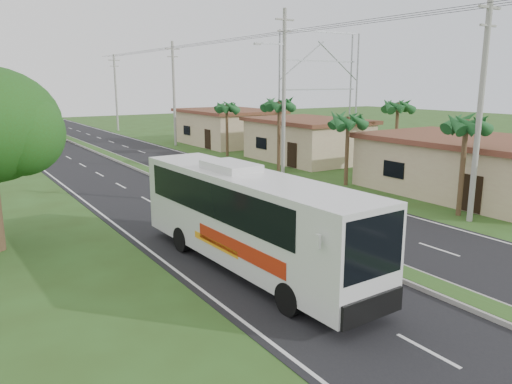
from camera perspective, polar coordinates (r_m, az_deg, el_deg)
ground at (r=19.73m, az=13.92°, el=-8.25°), size 180.00×180.00×0.00m
road_asphalt at (r=35.89m, az=-9.89°, el=1.33°), size 14.00×160.00×0.02m
median_strip at (r=35.87m, az=-9.89°, el=1.47°), size 1.20×160.00×0.18m
lane_edge_left at (r=33.91m, az=-20.34°, el=0.05°), size 0.12×160.00×0.01m
lane_edge_right at (r=38.94m, az=-0.79°, el=2.38°), size 0.12×160.00×0.01m
shop_near at (r=33.65m, az=23.12°, el=2.82°), size 8.60×12.60×3.52m
shop_mid at (r=44.48m, az=5.85°, el=6.01°), size 7.60×10.60×3.67m
shop_far at (r=56.02m, az=-3.19°, el=7.47°), size 8.60×11.60×3.82m
palm_verge_a at (r=27.52m, az=22.91°, el=7.11°), size 2.40×2.40×5.45m
palm_verge_b at (r=33.72m, az=10.49°, el=8.06°), size 2.40×2.40×5.05m
palm_verge_c at (r=38.70m, az=2.67°, el=9.94°), size 2.40×2.40×5.85m
palm_verge_d at (r=46.59m, az=-3.36°, el=9.67°), size 2.40×2.40×5.25m
palm_behind_shop at (r=41.58m, az=15.92°, el=9.40°), size 2.40×2.40×5.65m
utility_pole_a at (r=26.49m, az=24.25°, el=8.85°), size 1.60×0.28×11.00m
utility_pole_b at (r=37.66m, az=3.17°, el=11.59°), size 3.20×0.28×12.00m
utility_pole_c at (r=55.13m, az=-9.36°, el=11.14°), size 1.60×0.28×11.00m
utility_pole_d at (r=73.88m, az=-15.72°, el=10.97°), size 1.60×0.28×10.50m
billboard_lattice at (r=55.45m, az=7.30°, el=12.40°), size 10.18×1.18×12.07m
coach_bus_main at (r=18.29m, az=-0.95°, el=-2.49°), size 2.96×12.11×3.89m
coach_bus_far at (r=64.40m, az=-24.84°, el=7.19°), size 3.28×13.05×3.77m
motorcyclist at (r=22.55m, az=-0.44°, el=-2.88°), size 1.69×0.69×2.35m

